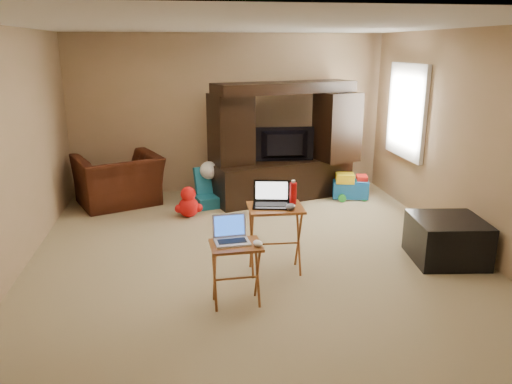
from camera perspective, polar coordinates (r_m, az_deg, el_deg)
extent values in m
plane|color=tan|center=(5.78, -0.30, -7.07)|extent=(5.50, 5.50, 0.00)
plane|color=silver|center=(5.31, -0.34, 18.52)|extent=(5.50, 5.50, 0.00)
plane|color=tan|center=(8.11, -3.17, 8.88)|extent=(5.00, 0.00, 5.00)
plane|color=tan|center=(2.82, 7.85, -5.63)|extent=(5.00, 0.00, 5.00)
plane|color=tan|center=(5.63, -26.45, 3.89)|extent=(0.00, 5.50, 5.50)
plane|color=tan|center=(6.27, 23.01, 5.42)|extent=(0.00, 5.50, 5.50)
plane|color=white|center=(7.59, 16.97, 8.84)|extent=(0.00, 1.20, 1.20)
cube|color=white|center=(7.58, 16.83, 8.84)|extent=(0.06, 1.14, 1.34)
cube|color=black|center=(7.63, 3.27, 5.72)|extent=(2.26, 1.17, 1.79)
imported|color=black|center=(7.59, 3.34, 5.38)|extent=(0.92, 0.17, 0.52)
imported|color=#44190E|center=(7.71, -15.43, 1.30)|extent=(1.46, 1.38, 0.75)
cube|color=black|center=(5.93, 20.98, -5.10)|extent=(0.83, 0.83, 0.48)
cube|color=#915723|center=(4.61, -2.28, -9.38)|extent=(0.47, 0.39, 0.59)
cube|color=#9F6126|center=(5.22, 2.21, -5.45)|extent=(0.57, 0.46, 0.72)
cube|color=silver|center=(4.47, -2.77, -4.42)|extent=(0.33, 0.29, 0.24)
cube|color=black|center=(5.07, 1.78, -0.34)|extent=(0.43, 0.37, 0.24)
ellipsoid|color=white|center=(4.44, 0.22, -5.88)|extent=(0.10, 0.14, 0.05)
ellipsoid|color=#3F3E43|center=(5.00, 3.97, -1.69)|extent=(0.14, 0.17, 0.06)
cylinder|color=red|center=(5.18, 4.27, -0.13)|extent=(0.07, 0.07, 0.22)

